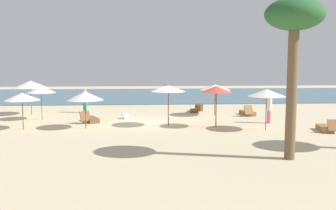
{
  "coord_description": "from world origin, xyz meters",
  "views": [
    {
      "loc": [
        -0.13,
        -23.41,
        3.92
      ],
      "look_at": [
        1.33,
        -0.21,
        1.1
      ],
      "focal_mm": 42.39,
      "sensor_mm": 36.0,
      "label": 1
    }
  ],
  "objects_px": {
    "umbrella_3": "(168,89)",
    "umbrella_6": "(41,90)",
    "umbrella_4": "(267,93)",
    "lounger_0": "(248,113)",
    "umbrella_7": "(30,84)",
    "person_0": "(269,109)",
    "lounger_2": "(196,110)",
    "umbrella_1": "(216,89)",
    "dog": "(125,116)",
    "umbrella_0": "(85,96)",
    "palm_1": "(294,24)",
    "umbrella_5": "(22,97)",
    "umbrella_2": "(215,87)",
    "lounger_3": "(326,128)",
    "person_1": "(85,101)",
    "lounger_1": "(91,119)"
  },
  "relations": [
    {
      "from": "umbrella_5",
      "to": "dog",
      "type": "height_order",
      "value": "umbrella_5"
    },
    {
      "from": "umbrella_1",
      "to": "umbrella_6",
      "type": "height_order",
      "value": "umbrella_1"
    },
    {
      "from": "lounger_1",
      "to": "dog",
      "type": "bearing_deg",
      "value": 30.05
    },
    {
      "from": "dog",
      "to": "umbrella_4",
      "type": "bearing_deg",
      "value": -29.87
    },
    {
      "from": "umbrella_2",
      "to": "palm_1",
      "type": "xyz_separation_m",
      "value": [
        0.82,
        -11.53,
        3.24
      ]
    },
    {
      "from": "umbrella_0",
      "to": "palm_1",
      "type": "xyz_separation_m",
      "value": [
        8.8,
        -7.15,
        3.33
      ]
    },
    {
      "from": "umbrella_2",
      "to": "umbrella_6",
      "type": "relative_size",
      "value": 0.99
    },
    {
      "from": "umbrella_3",
      "to": "palm_1",
      "type": "bearing_deg",
      "value": -61.11
    },
    {
      "from": "umbrella_7",
      "to": "lounger_3",
      "type": "height_order",
      "value": "umbrella_7"
    },
    {
      "from": "umbrella_0",
      "to": "palm_1",
      "type": "bearing_deg",
      "value": -39.09
    },
    {
      "from": "umbrella_5",
      "to": "palm_1",
      "type": "xyz_separation_m",
      "value": [
        12.14,
        -7.02,
        3.35
      ]
    },
    {
      "from": "umbrella_0",
      "to": "lounger_3",
      "type": "bearing_deg",
      "value": -7.29
    },
    {
      "from": "umbrella_6",
      "to": "lounger_0",
      "type": "distance_m",
      "value": 13.57
    },
    {
      "from": "umbrella_0",
      "to": "person_0",
      "type": "distance_m",
      "value": 10.75
    },
    {
      "from": "lounger_3",
      "to": "lounger_2",
      "type": "bearing_deg",
      "value": 127.15
    },
    {
      "from": "umbrella_7",
      "to": "lounger_0",
      "type": "bearing_deg",
      "value": -4.3
    },
    {
      "from": "umbrella_4",
      "to": "umbrella_7",
      "type": "bearing_deg",
      "value": 155.04
    },
    {
      "from": "umbrella_7",
      "to": "person_0",
      "type": "distance_m",
      "value": 15.76
    },
    {
      "from": "lounger_2",
      "to": "umbrella_4",
      "type": "bearing_deg",
      "value": -68.74
    },
    {
      "from": "lounger_3",
      "to": "palm_1",
      "type": "bearing_deg",
      "value": -126.19
    },
    {
      "from": "umbrella_5",
      "to": "person_1",
      "type": "distance_m",
      "value": 6.9
    },
    {
      "from": "lounger_1",
      "to": "umbrella_4",
      "type": "bearing_deg",
      "value": -18.57
    },
    {
      "from": "umbrella_2",
      "to": "palm_1",
      "type": "distance_m",
      "value": 12.0
    },
    {
      "from": "umbrella_3",
      "to": "umbrella_6",
      "type": "bearing_deg",
      "value": 160.24
    },
    {
      "from": "umbrella_1",
      "to": "dog",
      "type": "height_order",
      "value": "umbrella_1"
    },
    {
      "from": "lounger_0",
      "to": "person_1",
      "type": "height_order",
      "value": "person_1"
    },
    {
      "from": "lounger_0",
      "to": "person_0",
      "type": "xyz_separation_m",
      "value": [
        0.43,
        -3.27,
        0.69
      ]
    },
    {
      "from": "lounger_0",
      "to": "umbrella_5",
      "type": "bearing_deg",
      "value": -161.58
    },
    {
      "from": "umbrella_3",
      "to": "umbrella_7",
      "type": "bearing_deg",
      "value": 150.94
    },
    {
      "from": "umbrella_0",
      "to": "umbrella_4",
      "type": "relative_size",
      "value": 0.93
    },
    {
      "from": "umbrella_0",
      "to": "dog",
      "type": "distance_m",
      "value": 4.22
    },
    {
      "from": "umbrella_6",
      "to": "lounger_3",
      "type": "xyz_separation_m",
      "value": [
        16.01,
        -4.9,
        -1.74
      ]
    },
    {
      "from": "person_0",
      "to": "lounger_1",
      "type": "bearing_deg",
      "value": 174.39
    },
    {
      "from": "umbrella_4",
      "to": "lounger_0",
      "type": "relative_size",
      "value": 1.3
    },
    {
      "from": "umbrella_2",
      "to": "umbrella_5",
      "type": "distance_m",
      "value": 12.18
    },
    {
      "from": "umbrella_7",
      "to": "person_0",
      "type": "height_order",
      "value": "umbrella_7"
    },
    {
      "from": "umbrella_1",
      "to": "umbrella_6",
      "type": "bearing_deg",
      "value": 162.08
    },
    {
      "from": "umbrella_2",
      "to": "umbrella_5",
      "type": "bearing_deg",
      "value": -158.29
    },
    {
      "from": "umbrella_7",
      "to": "dog",
      "type": "height_order",
      "value": "umbrella_7"
    },
    {
      "from": "umbrella_7",
      "to": "person_0",
      "type": "bearing_deg",
      "value": -16.15
    },
    {
      "from": "umbrella_5",
      "to": "lounger_0",
      "type": "bearing_deg",
      "value": 18.42
    },
    {
      "from": "lounger_0",
      "to": "person_0",
      "type": "height_order",
      "value": "person_0"
    },
    {
      "from": "umbrella_1",
      "to": "lounger_2",
      "type": "height_order",
      "value": "umbrella_1"
    },
    {
      "from": "umbrella_4",
      "to": "dog",
      "type": "xyz_separation_m",
      "value": [
        -7.75,
        4.45,
        -1.85
      ]
    },
    {
      "from": "palm_1",
      "to": "dog",
      "type": "distance_m",
      "value": 13.45
    },
    {
      "from": "person_1",
      "to": "dog",
      "type": "bearing_deg",
      "value": -44.92
    },
    {
      "from": "umbrella_1",
      "to": "person_0",
      "type": "height_order",
      "value": "umbrella_1"
    },
    {
      "from": "umbrella_7",
      "to": "palm_1",
      "type": "distance_m",
      "value": 18.56
    },
    {
      "from": "lounger_2",
      "to": "umbrella_3",
      "type": "bearing_deg",
      "value": -112.16
    },
    {
      "from": "lounger_2",
      "to": "lounger_3",
      "type": "bearing_deg",
      "value": -52.85
    }
  ]
}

